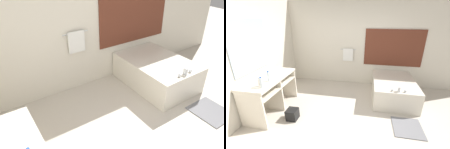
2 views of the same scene
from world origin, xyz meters
TOP-DOWN VIEW (x-y plane):
  - wall_back_with_blinds at (0.04, 2.23)m, footprint 7.40×0.13m
  - bathtub at (1.06, 1.41)m, footprint 1.08×1.57m
  - bath_mat at (1.22, 0.18)m, footprint 0.58×0.63m

SIDE VIEW (x-z plane):
  - bath_mat at x=1.22m, z-range 0.00..0.02m
  - bathtub at x=1.06m, z-range -0.03..0.63m
  - wall_back_with_blinds at x=0.04m, z-range -0.01..2.69m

